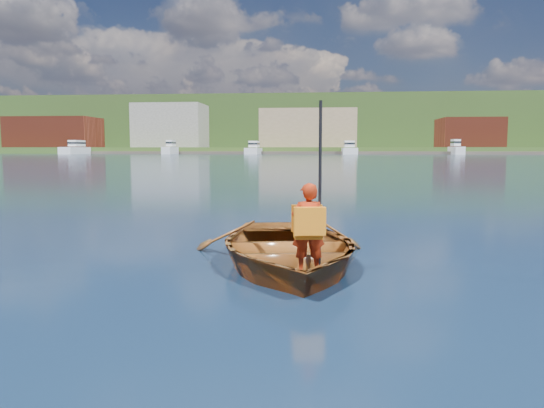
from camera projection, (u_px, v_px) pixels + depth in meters
ground at (350, 270)px, 6.46m from camera, size 600.00×600.00×0.00m
rowboat at (287, 248)px, 6.72m from camera, size 3.06×3.90×0.73m
child_paddler at (308, 226)px, 5.79m from camera, size 0.40×0.39×1.90m
shoreline at (324, 129)px, 239.68m from camera, size 400.00×140.00×22.00m
dock at (288, 153)px, 153.94m from camera, size 159.97×13.00×0.80m
waterfront_buildings at (300, 129)px, 169.77m from camera, size 202.00×16.00×14.00m
marina_yachts at (302, 149)px, 148.82m from camera, size 144.71×13.99×4.37m
hillside_trees at (341, 111)px, 245.89m from camera, size 254.92×73.22×24.12m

